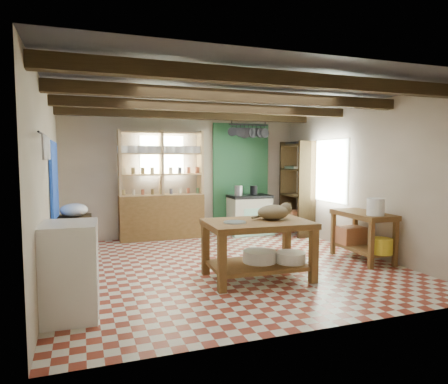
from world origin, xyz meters
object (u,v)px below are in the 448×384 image
object	(u,v)px
work_table	(258,250)
cat	(273,212)
stove	(249,215)
prep_table	(75,239)
white_cabinet	(70,270)
right_counter	(362,236)

from	to	relation	value
work_table	cat	world-z (taller)	cat
work_table	stove	bearing A→B (deg)	71.13
prep_table	white_cabinet	xyz separation A→B (m)	(-0.02, -2.36, 0.13)
right_counter	work_table	bearing A→B (deg)	-169.16
stove	prep_table	xyz separation A→B (m)	(-3.52, -1.15, -0.06)
stove	right_counter	size ratio (longest dim) A/B	0.80
right_counter	cat	size ratio (longest dim) A/B	2.40
white_cabinet	cat	size ratio (longest dim) A/B	2.19
prep_table	right_counter	xyz separation A→B (m)	(4.38, -1.47, 0.03)
work_table	right_counter	bearing A→B (deg)	11.78
right_counter	cat	distance (m)	1.86
work_table	prep_table	distance (m)	2.98
white_cabinet	work_table	bearing A→B (deg)	16.82
prep_table	white_cabinet	world-z (taller)	white_cabinet
white_cabinet	cat	distance (m)	2.74
prep_table	cat	xyz separation A→B (m)	(2.62, -1.76, 0.54)
work_table	white_cabinet	distance (m)	2.45
stove	prep_table	world-z (taller)	stove
right_counter	cat	xyz separation A→B (m)	(-1.76, -0.29, 0.51)
white_cabinet	right_counter	bearing A→B (deg)	15.14
work_table	right_counter	distance (m)	2.04
work_table	stove	distance (m)	3.17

